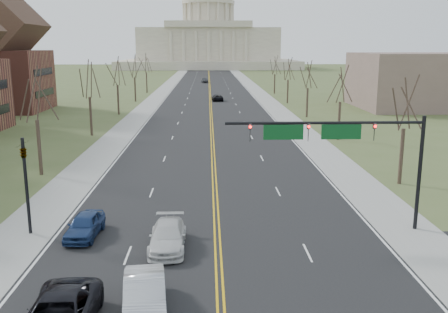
{
  "coord_description": "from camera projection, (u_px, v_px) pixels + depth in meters",
  "views": [
    {
      "loc": [
        -0.51,
        -15.83,
        11.31
      ],
      "look_at": [
        0.7,
        21.48,
        3.0
      ],
      "focal_mm": 40.0,
      "sensor_mm": 36.0,
      "label": 1
    }
  ],
  "objects": [
    {
      "name": "road",
      "position": [
        210.0,
        92.0,
        125.23
      ],
      "size": [
        20.0,
        380.0,
        0.01
      ],
      "primitive_type": "cube",
      "color": "black",
      "rests_on": "ground"
    },
    {
      "name": "cross_road",
      "position": [
        220.0,
        288.0,
        23.77
      ],
      "size": [
        120.0,
        14.0,
        0.01
      ],
      "primitive_type": "cube",
      "color": "black",
      "rests_on": "ground"
    },
    {
      "name": "sidewalk_left",
      "position": [
        162.0,
        92.0,
        124.85
      ],
      "size": [
        4.0,
        380.0,
        0.03
      ],
      "primitive_type": "cube",
      "color": "gray",
      "rests_on": "ground"
    },
    {
      "name": "sidewalk_right",
      "position": [
        257.0,
        92.0,
        125.61
      ],
      "size": [
        4.0,
        380.0,
        0.03
      ],
      "primitive_type": "cube",
      "color": "gray",
      "rests_on": "ground"
    },
    {
      "name": "center_line",
      "position": [
        210.0,
        92.0,
        125.23
      ],
      "size": [
        0.42,
        380.0,
        0.01
      ],
      "primitive_type": "cube",
      "color": "gold",
      "rests_on": "road"
    },
    {
      "name": "edge_line_left",
      "position": [
        171.0,
        92.0,
        124.92
      ],
      "size": [
        0.15,
        380.0,
        0.01
      ],
      "primitive_type": "cube",
      "color": "silver",
      "rests_on": "road"
    },
    {
      "name": "edge_line_right",
      "position": [
        249.0,
        92.0,
        125.54
      ],
      "size": [
        0.15,
        380.0,
        0.01
      ],
      "primitive_type": "cube",
      "color": "silver",
      "rests_on": "road"
    },
    {
      "name": "capitol",
      "position": [
        208.0,
        40.0,
        258.64
      ],
      "size": [
        90.0,
        60.0,
        50.0
      ],
      "color": "beige",
      "rests_on": "ground"
    },
    {
      "name": "signal_mast",
      "position": [
        340.0,
        140.0,
        30.07
      ],
      "size": [
        12.12,
        0.44,
        7.2
      ],
      "color": "black",
      "rests_on": "ground"
    },
    {
      "name": "signal_left",
      "position": [
        25.0,
        175.0,
        29.92
      ],
      "size": [
        0.32,
        0.36,
        6.0
      ],
      "color": "black",
      "rests_on": "ground"
    },
    {
      "name": "tree_r_0",
      "position": [
        405.0,
        106.0,
        40.4
      ],
      "size": [
        3.74,
        3.74,
        8.5
      ],
      "color": "#392E22",
      "rests_on": "ground"
    },
    {
      "name": "tree_l_0",
      "position": [
        35.0,
        97.0,
        43.24
      ],
      "size": [
        3.96,
        3.96,
        9.0
      ],
      "color": "#392E22",
      "rests_on": "ground"
    },
    {
      "name": "tree_r_1",
      "position": [
        341.0,
        86.0,
        59.91
      ],
      "size": [
        3.74,
        3.74,
        8.5
      ],
      "color": "#392E22",
      "rests_on": "ground"
    },
    {
      "name": "tree_l_1",
      "position": [
        89.0,
        81.0,
        62.75
      ],
      "size": [
        3.96,
        3.96,
        9.0
      ],
      "color": "#392E22",
      "rests_on": "ground"
    },
    {
      "name": "tree_r_2",
      "position": [
        308.0,
        76.0,
        79.42
      ],
      "size": [
        3.74,
        3.74,
        8.5
      ],
      "color": "#392E22",
      "rests_on": "ground"
    },
    {
      "name": "tree_l_2",
      "position": [
        117.0,
        73.0,
        82.26
      ],
      "size": [
        3.96,
        3.96,
        9.0
      ],
      "color": "#392E22",
      "rests_on": "ground"
    },
    {
      "name": "tree_r_3",
      "position": [
        288.0,
        70.0,
        98.93
      ],
      "size": [
        3.74,
        3.74,
        8.5
      ],
      "color": "#392E22",
      "rests_on": "ground"
    },
    {
      "name": "tree_l_3",
      "position": [
        134.0,
        68.0,
        101.77
      ],
      "size": [
        3.96,
        3.96,
        9.0
      ],
      "color": "#392E22",
      "rests_on": "ground"
    },
    {
      "name": "tree_r_4",
      "position": [
        275.0,
        66.0,
        118.45
      ],
      "size": [
        3.74,
        3.74,
        8.5
      ],
      "color": "#392E22",
      "rests_on": "ground"
    },
    {
      "name": "tree_l_4",
      "position": [
        146.0,
        64.0,
        121.28
      ],
      "size": [
        3.96,
        3.96,
        9.0
      ],
      "color": "#392E22",
      "rests_on": "ground"
    },
    {
      "name": "bldg_right_mass",
      "position": [
        426.0,
        81.0,
        92.24
      ],
      "size": [
        25.0,
        20.0,
        10.0
      ],
      "primitive_type": "cube",
      "color": "#6E584E",
      "rests_on": "ground"
    },
    {
      "name": "car_sb_inner_lead",
      "position": [
        145.0,
        296.0,
        21.3
      ],
      "size": [
        2.36,
        5.2,
        1.66
      ],
      "primitive_type": "imported",
      "rotation": [
        0.0,
        0.0,
        0.12
      ],
      "color": "#B4B7BD",
      "rests_on": "road"
    },
    {
      "name": "car_sb_inner_second",
      "position": [
        168.0,
        236.0,
        28.3
      ],
      "size": [
        2.04,
        4.92,
        1.42
      ],
      "primitive_type": "imported",
      "rotation": [
        0.0,
        0.0,
        0.01
      ],
      "color": "silver",
      "rests_on": "road"
    },
    {
      "name": "car_sb_outer_second",
      "position": [
        85.0,
        225.0,
        30.06
      ],
      "size": [
        1.96,
        4.34,
        1.44
      ],
      "primitive_type": "imported",
      "rotation": [
        0.0,
        0.0,
        -0.06
      ],
      "color": "navy",
      "rests_on": "road"
    },
    {
      "name": "car_far_nb",
      "position": [
        217.0,
        98.0,
        104.52
      ],
      "size": [
        2.46,
        4.92,
        1.34
      ],
      "primitive_type": "imported",
      "rotation": [
        0.0,
        0.0,
        3.19
      ],
      "color": "black",
      "rests_on": "road"
    },
    {
      "name": "car_far_sb",
      "position": [
        205.0,
        80.0,
        155.45
      ],
      "size": [
        2.35,
        4.82,
        1.58
      ],
      "primitive_type": "imported",
      "rotation": [
        0.0,
        0.0,
        0.1
      ],
      "color": "#4A4C51",
      "rests_on": "road"
    }
  ]
}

